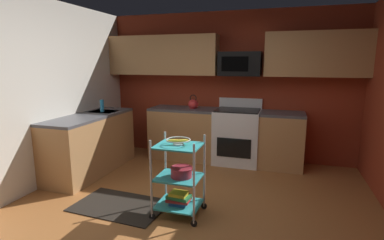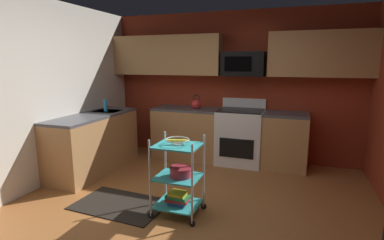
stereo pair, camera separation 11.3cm
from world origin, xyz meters
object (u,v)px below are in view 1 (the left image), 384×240
mixing_bowl_large (181,172)px  oven_range (237,136)px  book_stack (179,198)px  dish_soap_bottle (102,106)px  rolling_cart (179,177)px  fruit_bowl (178,141)px  kettle (193,104)px  microwave (240,64)px

mixing_bowl_large → oven_range: bearing=81.4°
book_stack → dish_soap_bottle: bearing=145.8°
rolling_cart → fruit_bowl: 0.42m
kettle → book_stack: bearing=-77.3°
mixing_bowl_large → dish_soap_bottle: bearing=146.3°
rolling_cart → mixing_bowl_large: size_ratio=3.63×
microwave → mixing_bowl_large: microwave is taller
fruit_bowl → rolling_cart: bearing=180.0°
oven_range → fruit_bowl: bearing=-99.5°
microwave → mixing_bowl_large: 2.45m
mixing_bowl_large → kettle: (-0.49, 2.02, 0.48)m
book_stack → rolling_cart: bearing=135.0°
microwave → oven_range: bearing=-89.7°
fruit_bowl → book_stack: 0.68m
rolling_cart → dish_soap_bottle: dish_soap_bottle is taller
oven_range → kettle: kettle is taller
book_stack → kettle: 2.22m
microwave → rolling_cart: size_ratio=0.77×
fruit_bowl → mixing_bowl_large: bearing=0.0°
dish_soap_bottle → mixing_bowl_large: bearing=-33.7°
microwave → rolling_cart: microwave is taller
microwave → kettle: (-0.79, -0.11, -0.70)m
mixing_bowl_large → book_stack: mixing_bowl_large is taller
mixing_bowl_large → kettle: kettle is taller
microwave → dish_soap_bottle: 2.41m
microwave → fruit_bowl: bearing=-99.0°
mixing_bowl_large → dish_soap_bottle: (-1.82, 1.21, 0.50)m
rolling_cart → oven_range: bearing=80.5°
microwave → kettle: size_ratio=2.65×
dish_soap_bottle → book_stack: bearing=-34.2°
oven_range → book_stack: 2.07m
mixing_bowl_large → dish_soap_bottle: 2.25m
microwave → book_stack: size_ratio=2.57×
oven_range → rolling_cart: (-0.34, -2.02, -0.03)m
rolling_cart → dish_soap_bottle: bearing=145.8°
microwave → fruit_bowl: (-0.34, -2.13, -0.82)m
oven_range → fruit_bowl: oven_range is taller
rolling_cart → kettle: bearing=102.7°
rolling_cart → fruit_bowl: bearing=0.0°
book_stack → dish_soap_bottle: (-1.79, 1.21, 0.82)m
kettle → microwave: bearing=7.8°
rolling_cart → book_stack: 0.26m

